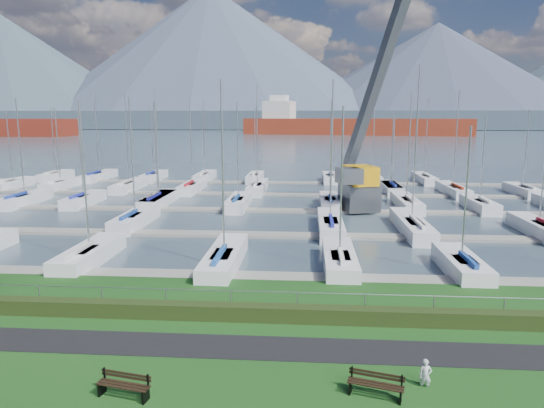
# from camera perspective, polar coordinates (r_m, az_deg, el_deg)

# --- Properties ---
(path) EXTENTS (160.00, 2.00, 0.04)m
(path) POSITION_cam_1_polar(r_m,az_deg,el_deg) (19.87, -3.26, -16.48)
(path) COLOR black
(path) RESTS_ON grass
(water) EXTENTS (800.00, 540.00, 0.20)m
(water) POSITION_cam_1_polar(r_m,az_deg,el_deg) (280.74, 3.70, 8.44)
(water) COLOR #3F505C
(hedge) EXTENTS (80.00, 0.70, 0.70)m
(hedge) POSITION_cam_1_polar(r_m,az_deg,el_deg) (22.07, -2.39, -12.65)
(hedge) COLOR #243313
(hedge) RESTS_ON grass
(fence) EXTENTS (80.00, 0.04, 0.04)m
(fence) POSITION_cam_1_polar(r_m,az_deg,el_deg) (22.12, -2.28, -10.22)
(fence) COLOR gray
(fence) RESTS_ON grass
(foothill) EXTENTS (900.00, 80.00, 12.00)m
(foothill) POSITION_cam_1_polar(r_m,az_deg,el_deg) (350.60, 3.82, 9.87)
(foothill) COLOR #3D4B59
(foothill) RESTS_ON water
(mountains) EXTENTS (1190.00, 360.00, 115.00)m
(mountains) POSITION_cam_1_polar(r_m,az_deg,el_deg) (426.90, 4.98, 15.41)
(mountains) COLOR #3B4456
(mountains) RESTS_ON water
(docks) EXTENTS (90.00, 41.60, 0.25)m
(docks) POSITION_cam_1_polar(r_m,az_deg,el_deg) (47.54, 1.22, -0.79)
(docks) COLOR slate
(docks) RESTS_ON water
(bench_left) EXTENTS (1.85, 0.77, 0.85)m
(bench_left) POSITION_cam_1_polar(r_m,az_deg,el_deg) (17.34, -17.02, -19.71)
(bench_left) COLOR black
(bench_left) RESTS_ON grass
(bench_right) EXTENTS (1.85, 0.89, 0.85)m
(bench_right) POSITION_cam_1_polar(r_m,az_deg,el_deg) (17.03, 12.10, -20.06)
(bench_right) COLOR black
(bench_right) RESTS_ON grass
(person) EXTENTS (0.44, 0.32, 1.12)m
(person) POSITION_cam_1_polar(r_m,az_deg,el_deg) (17.88, 17.62, -18.24)
(person) COLOR silver
(person) RESTS_ON grass
(crane) EXTENTS (7.30, 13.06, 22.35)m
(crane) POSITION_cam_1_polar(r_m,az_deg,el_deg) (48.54, 10.76, 5.88)
(crane) COLOR #505356
(crane) RESTS_ON water
(cargo_ship_mid) EXTENTS (109.75, 38.75, 21.50)m
(cargo_ship_mid) POSITION_cam_1_polar(r_m,az_deg,el_deg) (242.25, 8.63, 8.96)
(cargo_ship_mid) COLOR maroon
(cargo_ship_mid) RESTS_ON water
(sailboat_fleet) EXTENTS (75.93, 49.10, 13.34)m
(sailboat_fleet) POSITION_cam_1_polar(r_m,az_deg,el_deg) (50.04, -1.83, 6.25)
(sailboat_fleet) COLOR white
(sailboat_fleet) RESTS_ON water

